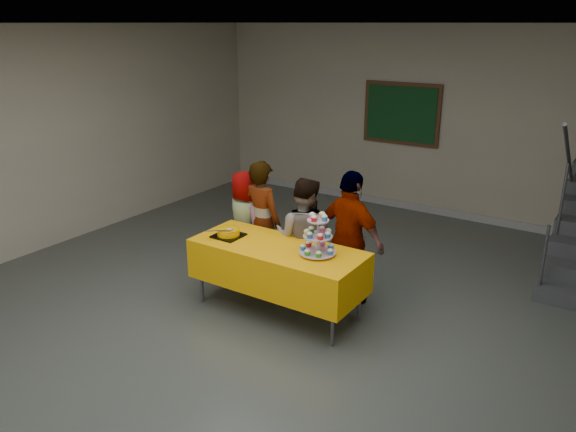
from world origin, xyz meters
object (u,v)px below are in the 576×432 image
object	(u,v)px
cupcake_stand	(318,238)
schoolchild_b	(262,222)
bear_cake	(228,231)
noticeboard	(401,114)
schoolchild_d	(350,239)
schoolchild_c	(304,238)
schoolchild_a	(245,224)
bake_table	(278,265)

from	to	relation	value
cupcake_stand	schoolchild_b	xyz separation A→B (m)	(-1.08, 0.53, -0.20)
bear_cake	noticeboard	bearing A→B (deg)	86.87
schoolchild_b	noticeboard	bearing A→B (deg)	-86.61
bear_cake	schoolchild_b	size ratio (longest dim) A/B	0.24
cupcake_stand	schoolchild_b	bearing A→B (deg)	153.82
cupcake_stand	bear_cake	xyz separation A→B (m)	(-1.08, -0.10, -0.12)
schoolchild_d	bear_cake	bearing A→B (deg)	43.80
schoolchild_b	schoolchild_d	bearing A→B (deg)	-171.03
schoolchild_b	schoolchild_d	xyz separation A→B (m)	(1.16, 0.04, 0.02)
schoolchild_b	schoolchild_d	distance (m)	1.16
bear_cake	schoolchild_d	distance (m)	1.34
schoolchild_b	schoolchild_c	size ratio (longest dim) A/B	1.07
schoolchild_a	bear_cake	bearing A→B (deg)	137.49
cupcake_stand	schoolchild_c	world-z (taller)	schoolchild_c
bear_cake	schoolchild_c	world-z (taller)	schoolchild_c
cupcake_stand	schoolchild_b	world-z (taller)	schoolchild_b
cupcake_stand	bear_cake	bearing A→B (deg)	-174.74
cupcake_stand	schoolchild_d	distance (m)	0.60
schoolchild_c	noticeboard	world-z (taller)	noticeboard
schoolchild_b	noticeboard	size ratio (longest dim) A/B	1.16
cupcake_stand	bear_cake	world-z (taller)	cupcake_stand
schoolchild_c	noticeboard	distance (m)	3.77
schoolchild_b	cupcake_stand	bearing A→B (deg)	160.84
schoolchild_a	schoolchild_b	bearing A→B (deg)	-162.81
schoolchild_d	schoolchild_b	bearing A→B (deg)	15.76
bake_table	noticeboard	size ratio (longest dim) A/B	1.45
cupcake_stand	bake_table	bearing A→B (deg)	-175.39
bake_table	schoolchild_b	size ratio (longest dim) A/B	1.25
bake_table	schoolchild_d	size ratio (longest dim) A/B	1.23
schoolchild_a	schoolchild_c	xyz separation A→B (m)	(0.91, -0.10, 0.04)
schoolchild_a	schoolchild_c	world-z (taller)	schoolchild_c
noticeboard	bake_table	bearing A→B (deg)	-84.69
cupcake_stand	schoolchild_a	world-z (taller)	schoolchild_a
bear_cake	schoolchild_c	bearing A→B (deg)	42.04
bear_cake	noticeboard	size ratio (longest dim) A/B	0.28
schoolchild_c	schoolchild_d	bearing A→B (deg)	178.72
schoolchild_c	schoolchild_b	bearing A→B (deg)	-18.17
bake_table	schoolchild_a	world-z (taller)	schoolchild_a
schoolchild_b	schoolchild_d	world-z (taller)	schoolchild_d
bake_table	cupcake_stand	xyz separation A→B (m)	(0.47, 0.04, 0.39)
cupcake_stand	schoolchild_a	bearing A→B (deg)	157.34
bear_cake	noticeboard	world-z (taller)	noticeboard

